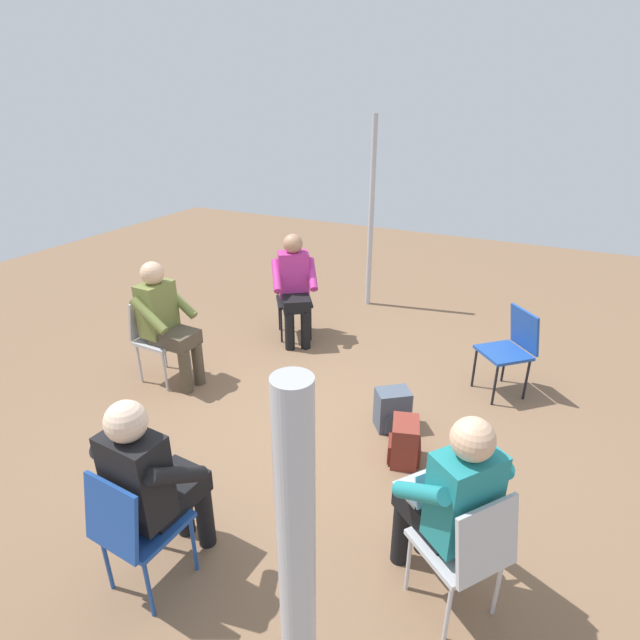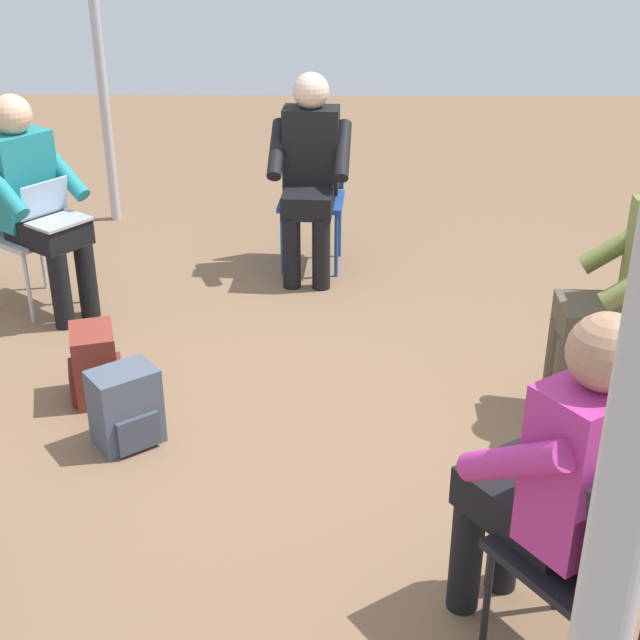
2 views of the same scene
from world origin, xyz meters
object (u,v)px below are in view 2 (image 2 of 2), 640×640
Objects in this scene: chair_south at (312,189)px; person_in_olive at (634,281)px; chair_northwest at (596,554)px; person_in_magenta at (561,470)px; backpack_near_laptop_user at (126,411)px; chair_southeast at (21,223)px; backpack_by_empty_chair at (95,368)px; person_with_laptop at (34,196)px; person_in_black at (310,166)px.

person_in_olive is at bearing 131.22° from chair_south.
person_in_magenta reaches higher than chair_northwest.
person_in_olive is at bearing -173.92° from backpack_near_laptop_user.
chair_south is 2.39m from person_in_olive.
chair_northwest is 3.54m from chair_south.
person_in_magenta is at bearing 80.40° from chair_southeast.
backpack_by_empty_chair is at bearing -59.22° from backpack_near_laptop_user.
person_in_magenta reaches higher than backpack_near_laptop_user.
person_with_laptop is 1.00× the size of person_in_olive.
backpack_near_laptop_user is (0.77, 1.96, -0.54)m from person_in_black.
person_with_laptop is at bearing -61.41° from backpack_near_laptop_user.
chair_northwest is at bearing 109.48° from person_in_black.
person_in_black is 2.17m from backpack_near_laptop_user.
person_with_laptop is at bearing 90.00° from chair_southeast.
person_with_laptop is at bearing 98.35° from person_in_magenta.
backpack_by_empty_chair is at bearing 64.99° from person_with_laptop.
person_in_magenta is at bearing 108.52° from person_in_black.
chair_south is 2.36× the size of backpack_near_laptop_user.
chair_south is at bearing 70.36° from chair_northwest.
person_in_black is (-1.52, -0.59, 0.00)m from person_with_laptop.
chair_south is 0.69× the size of person_in_magenta.
chair_southeast is 1.73m from person_in_black.
chair_southeast is at bearing 25.40° from chair_south.
chair_northwest is 0.69× the size of person_in_olive.
person_in_olive is (-0.54, -1.53, 0.20)m from chair_northwest.
person_in_magenta is at bearing 90.00° from chair_northwest.
backpack_near_laptop_user is (-0.88, 1.47, -0.34)m from chair_southeast.
person_with_laptop is 1.00× the size of person_in_magenta.
person_in_olive reaches higher than chair_southeast.
chair_southeast and chair_northwest have the same top height.
person_in_magenta is (-2.33, 2.53, 0.00)m from person_with_laptop.
chair_southeast is at bearing 98.82° from person_in_magenta.
backpack_by_empty_chair is at bearing 104.30° from chair_northwest.
backpack_near_laptop_user is (-0.75, 1.37, -0.53)m from person_with_laptop.
person_with_laptop is (1.53, 0.76, 0.20)m from chair_south.
person_in_magenta is (0.64, 1.40, 0.00)m from person_in_olive.
person_with_laptop reaches higher than backpack_near_laptop_user.
backpack_near_laptop_user is at bearing 73.75° from chair_south.
person_in_black is at bearing -122.30° from backpack_by_empty_chair.
person_in_black is 3.44× the size of backpack_by_empty_chair.
chair_south is 0.26m from person_in_black.
person_in_olive is (-1.44, 1.89, 0.20)m from chair_south.
person_with_laptop is (-0.14, 0.10, 0.20)m from chair_southeast.
chair_south reaches higher than backpack_by_empty_chair.
person_with_laptop is 3.44× the size of backpack_near_laptop_user.
backpack_near_laptop_user and backpack_by_empty_chair have the same top height.
person_in_magenta is 1.00× the size of person_in_black.
person_in_black is 3.44× the size of backpack_near_laptop_user.
person_with_laptop is 1.00× the size of person_in_black.
backpack_by_empty_chair is (0.23, -0.38, 0.00)m from backpack_near_laptop_user.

